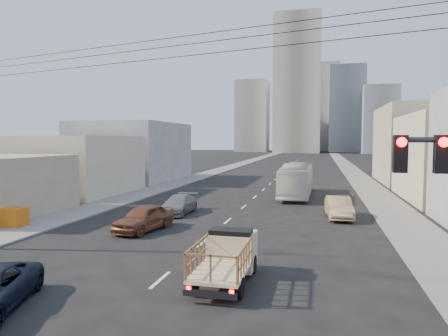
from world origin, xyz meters
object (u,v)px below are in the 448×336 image
at_px(sedan_brown, 144,218).
at_px(crate_stack, 11,217).
at_px(city_bus, 296,180).
at_px(sedan_tan, 339,207).
at_px(flatbed_pickup, 226,254).
at_px(sedan_grey, 178,204).

bearing_deg(sedan_brown, crate_stack, -160.05).
relative_size(city_bus, sedan_brown, 2.51).
bearing_deg(sedan_tan, flatbed_pickup, -113.41).
relative_size(sedan_tan, crate_stack, 2.57).
bearing_deg(city_bus, crate_stack, -130.83).
height_order(flatbed_pickup, sedan_brown, flatbed_pickup).
distance_m(sedan_brown, sedan_grey, 5.99).
bearing_deg(sedan_tan, sedan_brown, -154.26).
xyz_separation_m(city_bus, sedan_grey, (-8.22, -11.81, -0.94)).
relative_size(sedan_tan, sedan_grey, 0.97).
distance_m(sedan_tan, crate_stack, 22.13).
bearing_deg(city_bus, sedan_brown, -114.23).
height_order(sedan_grey, crate_stack, sedan_grey).
height_order(city_bus, crate_stack, city_bus).
bearing_deg(crate_stack, flatbed_pickup, -21.70).
bearing_deg(sedan_grey, crate_stack, -140.08).
distance_m(sedan_grey, crate_stack, 11.32).
xyz_separation_m(flatbed_pickup, city_bus, (1.30, 25.27, 0.54)).
distance_m(city_bus, crate_stack, 25.50).
height_order(flatbed_pickup, sedan_grey, flatbed_pickup).
distance_m(city_bus, sedan_grey, 14.42).
bearing_deg(crate_stack, sedan_grey, 39.85).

